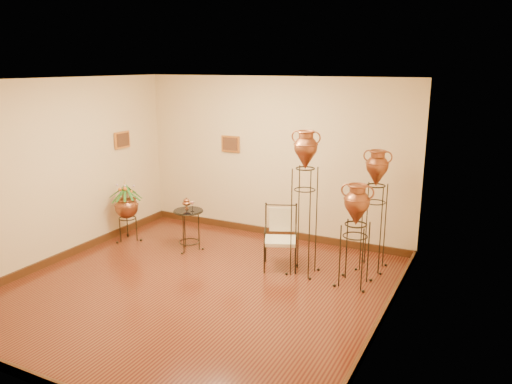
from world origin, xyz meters
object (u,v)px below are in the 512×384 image
at_px(amphora_tall, 304,202).
at_px(planter_urn, 126,204).
at_px(amphora_mid, 374,210).
at_px(side_table, 189,229).
at_px(armchair, 280,238).

xyz_separation_m(amphora_tall, planter_urn, (-3.25, -0.05, -0.44)).
distance_m(amphora_mid, side_table, 3.00).
bearing_deg(armchair, amphora_mid, 3.28).
relative_size(amphora_mid, armchair, 1.93).
bearing_deg(planter_urn, amphora_mid, 9.33).
relative_size(armchair, side_table, 1.09).
height_order(amphora_mid, armchair, amphora_mid).
xyz_separation_m(amphora_tall, side_table, (-2.02, 0.03, -0.73)).
distance_m(planter_urn, side_table, 1.26).
relative_size(amphora_tall, planter_urn, 1.84).
relative_size(amphora_mid, side_table, 2.10).
distance_m(amphora_tall, armchair, 0.72).
xyz_separation_m(amphora_mid, planter_urn, (-4.11, -0.67, -0.27)).
xyz_separation_m(amphora_tall, armchair, (-0.37, 0.02, -0.61)).
distance_m(amphora_mid, planter_urn, 4.17).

